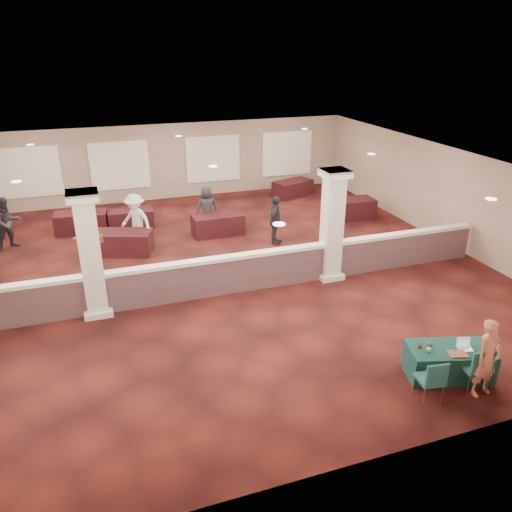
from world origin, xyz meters
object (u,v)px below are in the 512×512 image
object	(u,v)px
conf_chair_main	(478,366)
attendee_c	(275,220)
conf_chair_side	(433,378)
far_table_back_center	(131,218)
near_table	(448,361)
woman	(487,358)
far_table_front_left	(123,242)
far_table_back_right	(293,188)
attendee_b	(136,220)
far_table_back_left	(81,222)
far_table_front_center	(218,224)
attendee_d	(207,208)
attendee_a	(8,223)
far_table_front_right	(350,209)

from	to	relation	value
conf_chair_main	attendee_c	xyz separation A→B (m)	(-0.92, 8.59, 0.25)
conf_chair_side	far_table_back_center	bearing A→B (deg)	117.39
near_table	conf_chair_side	size ratio (longest dim) A/B	1.82
near_table	far_table_back_center	distance (m)	12.39
woman	far_table_front_left	distance (m)	11.22
far_table_back_right	attendee_b	distance (m)	8.13
far_table_back_right	woman	bearing A→B (deg)	-97.33
woman	far_table_back_left	world-z (taller)	woman
near_table	far_table_front_left	world-z (taller)	far_table_front_left
far_table_back_center	far_table_front_center	bearing A→B (deg)	-31.55
attendee_c	attendee_d	distance (m)	2.73
attendee_c	woman	bearing A→B (deg)	-137.75
far_table_back_left	attendee_d	size ratio (longest dim) A/B	1.08
far_table_front_left	far_table_back_left	xyz separation A→B (m)	(-1.25, 2.52, -0.00)
far_table_front_left	attendee_b	distance (m)	0.88
far_table_front_center	attendee_d	world-z (taller)	attendee_d
far_table_back_left	attendee_c	xyz separation A→B (m)	(6.21, -3.32, 0.47)
woman	far_table_back_right	xyz separation A→B (m)	(1.76, 13.70, -0.46)
attendee_d	near_table	bearing A→B (deg)	105.06
far_table_front_center	far_table_back_right	size ratio (longest dim) A/B	1.03
far_table_back_right	attendee_a	world-z (taller)	attendee_a
attendee_b	attendee_c	bearing A→B (deg)	29.37
conf_chair_side	attendee_c	xyz separation A→B (m)	(0.12, 8.59, 0.29)
far_table_back_left	far_table_front_right	bearing A→B (deg)	-10.45
far_table_front_right	far_table_back_left	bearing A→B (deg)	169.55
conf_chair_side	far_table_back_right	distance (m)	13.89
near_table	conf_chair_side	world-z (taller)	conf_chair_side
conf_chair_main	attendee_b	world-z (taller)	attendee_b
attendee_b	far_table_back_right	bearing A→B (deg)	72.73
far_table_back_center	attendee_c	distance (m)	5.54
near_table	far_table_back_center	world-z (taller)	far_table_back_center
far_table_front_right	attendee_a	size ratio (longest dim) A/B	1.07
conf_chair_side	far_table_back_right	bearing A→B (deg)	85.31
conf_chair_main	attendee_b	size ratio (longest dim) A/B	0.54
conf_chair_side	woman	distance (m)	1.15
conf_chair_side	far_table_front_right	bearing A→B (deg)	76.64
conf_chair_main	far_table_front_left	bearing A→B (deg)	132.49
far_table_back_right	attendee_c	bearing A→B (deg)	-118.87
woman	far_table_back_center	xyz separation A→B (m)	(-5.45, 11.95, -0.48)
far_table_front_right	attendee_a	xyz separation A→B (m)	(-12.14, 1.00, 0.49)
far_table_back_center	far_table_front_left	bearing A→B (deg)	-101.56
attendee_a	attendee_b	size ratio (longest dim) A/B	0.97
far_table_back_right	attendee_b	bearing A→B (deg)	-152.79
conf_chair_main	far_table_front_right	size ratio (longest dim) A/B	0.52
far_table_front_right	far_table_back_center	world-z (taller)	far_table_front_right
far_table_back_center	attendee_a	bearing A→B (deg)	-169.43
attendee_b	far_table_front_right	bearing A→B (deg)	46.99
conf_chair_side	woman	size ratio (longest dim) A/B	0.57
conf_chair_main	far_table_back_left	world-z (taller)	conf_chair_main
far_table_back_right	attendee_c	distance (m)	5.73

